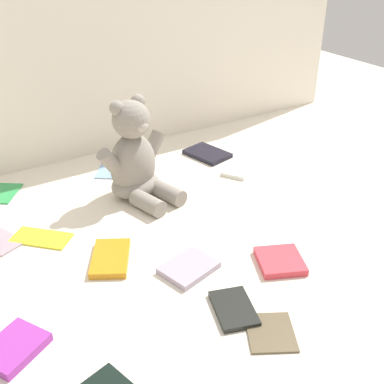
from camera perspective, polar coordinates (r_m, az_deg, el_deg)
The scene contains 14 objects.
ground_plane at distance 1.30m, azimuth -1.53°, elevation -1.75°, with size 3.20×3.20×0.00m, color silver.
backdrop_drape at distance 1.55m, azimuth -10.56°, elevation 17.56°, with size 1.82×0.03×0.73m, color #EEE4CF.
teddy_bear at distance 1.31m, azimuth -6.73°, elevation 3.64°, with size 0.23×0.23×0.28m.
book_case_0 at distance 1.22m, azimuth -17.35°, elevation -5.10°, with size 0.07×0.14×0.01m, color yellow.
book_case_1 at distance 1.49m, azimuth -8.67°, elevation 2.48°, with size 0.10×0.13×0.01m, color #82A9D9.
book_case_3 at distance 1.11m, azimuth -9.58°, elevation -7.68°, with size 0.08×0.13×0.02m, color orange.
book_case_4 at distance 1.11m, azimuth 10.34°, elevation -8.01°, with size 0.10×0.10×0.02m, color #D53945.
book_case_5 at distance 0.96m, azimuth -20.26°, elevation -16.84°, with size 0.09×0.11×0.02m, color purple.
book_case_7 at distance 1.45m, azimuth -21.48°, elevation -0.06°, with size 0.08×0.11×0.01m, color green.
book_case_8 at distance 1.58m, azimuth 1.81°, elevation 4.53°, with size 0.10×0.14×0.01m, color black.
book_case_9 at distance 0.98m, azimuth 4.94°, elevation -13.54°, with size 0.07×0.11×0.01m, color black.
book_case_10 at distance 1.07m, azimuth -0.37°, elevation -8.91°, with size 0.09×0.11×0.01m, color #A797AC.
book_case_11 at distance 1.49m, azimuth 5.52°, elevation 2.71°, with size 0.07×0.11×0.01m, color silver.
book_case_12 at distance 0.95m, azimuth 9.26°, elevation -15.91°, with size 0.09×0.10×0.01m, color brown.
Camera 1 is at (-0.55, -0.96, 0.67)m, focal length 45.26 mm.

